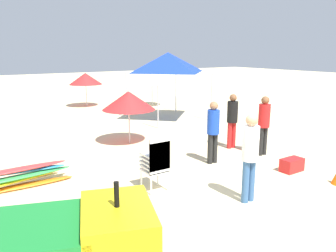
# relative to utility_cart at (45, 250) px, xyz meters

# --- Properties ---
(ground) EXTENTS (80.00, 80.00, 0.00)m
(ground) POSITION_rel_utility_cart_xyz_m (3.02, 1.02, -0.78)
(ground) COLOR beige
(utility_cart) EXTENTS (2.80, 1.99, 1.50)m
(utility_cart) POSITION_rel_utility_cart_xyz_m (0.00, 0.00, 0.00)
(utility_cart) COLOR #197A2D
(utility_cart) RESTS_ON ground
(stacked_plastic_chairs) EXTENTS (0.48, 0.48, 1.20)m
(stacked_plastic_chairs) POSITION_rel_utility_cart_xyz_m (2.77, 2.17, -0.09)
(stacked_plastic_chairs) COLOR silver
(stacked_plastic_chairs) RESTS_ON ground
(surfboard_pile) EXTENTS (2.62, 0.80, 0.48)m
(surfboard_pile) POSITION_rel_utility_cart_xyz_m (0.20, 3.96, -0.55)
(surfboard_pile) COLOR orange
(surfboard_pile) RESTS_ON ground
(lifeguard_near_left) EXTENTS (0.32, 0.32, 1.66)m
(lifeguard_near_left) POSITION_rel_utility_cart_xyz_m (6.35, 3.68, 0.17)
(lifeguard_near_left) COLOR red
(lifeguard_near_left) RESTS_ON ground
(lifeguard_near_center) EXTENTS (0.32, 0.32, 1.65)m
(lifeguard_near_center) POSITION_rel_utility_cart_xyz_m (4.94, 2.92, 0.16)
(lifeguard_near_center) COLOR black
(lifeguard_near_center) RESTS_ON ground
(lifeguard_near_right) EXTENTS (0.32, 0.32, 1.69)m
(lifeguard_near_right) POSITION_rel_utility_cart_xyz_m (6.61, 2.68, 0.19)
(lifeguard_near_right) COLOR black
(lifeguard_near_right) RESTS_ON ground
(lifeguard_far_right) EXTENTS (0.32, 0.32, 1.77)m
(lifeguard_far_right) POSITION_rel_utility_cart_xyz_m (4.02, 0.77, 0.24)
(lifeguard_far_right) COLOR #33598C
(lifeguard_far_right) RESTS_ON ground
(popup_canopy) EXTENTS (2.71, 2.71, 2.85)m
(popup_canopy) POSITION_rel_utility_cart_xyz_m (7.17, 8.47, 1.65)
(popup_canopy) COLOR #B2B2B7
(popup_canopy) RESTS_ON ground
(beach_umbrella_left) EXTENTS (1.68, 1.68, 1.68)m
(beach_umbrella_left) POSITION_rel_utility_cart_xyz_m (4.00, 5.90, 0.60)
(beach_umbrella_left) COLOR beige
(beach_umbrella_left) RESTS_ON ground
(beach_umbrella_mid) EXTENTS (1.72, 1.72, 1.78)m
(beach_umbrella_mid) POSITION_rel_utility_cart_xyz_m (5.32, 13.57, 0.69)
(beach_umbrella_mid) COLOR beige
(beach_umbrella_mid) RESTS_ON ground
(beach_umbrella_far) EXTENTS (1.69, 1.69, 1.78)m
(beach_umbrella_far) POSITION_rel_utility_cart_xyz_m (8.35, 11.84, 0.69)
(beach_umbrella_far) COLOR beige
(beach_umbrella_far) RESTS_ON ground
(traffic_cone_near) EXTENTS (0.35, 0.35, 0.51)m
(traffic_cone_near) POSITION_rel_utility_cart_xyz_m (1.89, 1.65, -0.53)
(traffic_cone_near) COLOR orange
(traffic_cone_near) RESTS_ON ground
(cooler_box) EXTENTS (0.57, 0.33, 0.33)m
(cooler_box) POSITION_rel_utility_cart_xyz_m (6.18, 1.37, -0.62)
(cooler_box) COLOR red
(cooler_box) RESTS_ON ground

